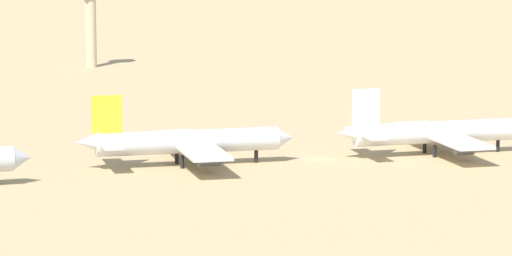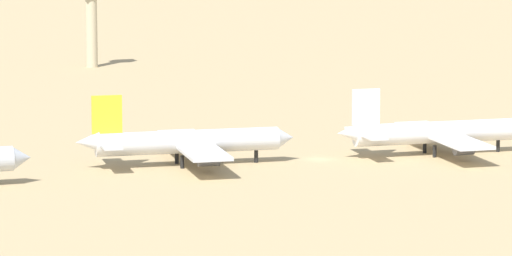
% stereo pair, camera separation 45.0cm
% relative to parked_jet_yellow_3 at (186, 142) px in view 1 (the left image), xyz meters
% --- Properties ---
extents(ground, '(4000.00, 4000.00, 0.00)m').
position_rel_parked_jet_yellow_3_xyz_m(ground, '(24.67, -1.93, -4.28)').
color(ground, tan).
extents(parked_jet_yellow_3, '(39.55, 33.41, 13.06)m').
position_rel_parked_jet_yellow_3_xyz_m(parked_jet_yellow_3, '(0.00, 0.00, 0.00)').
color(parked_jet_yellow_3, silver).
rests_on(parked_jet_yellow_3, ground).
extents(parked_jet_white_4, '(38.69, 32.57, 12.78)m').
position_rel_parked_jet_yellow_3_xyz_m(parked_jet_white_4, '(46.82, -4.49, -0.09)').
color(parked_jet_white_4, white).
rests_on(parked_jet_white_4, ground).
extents(control_tower, '(5.20, 5.20, 25.97)m').
position_rel_parked_jet_yellow_3_xyz_m(control_tower, '(20.40, 157.85, 11.39)').
color(control_tower, '#C6B793').
rests_on(control_tower, ground).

